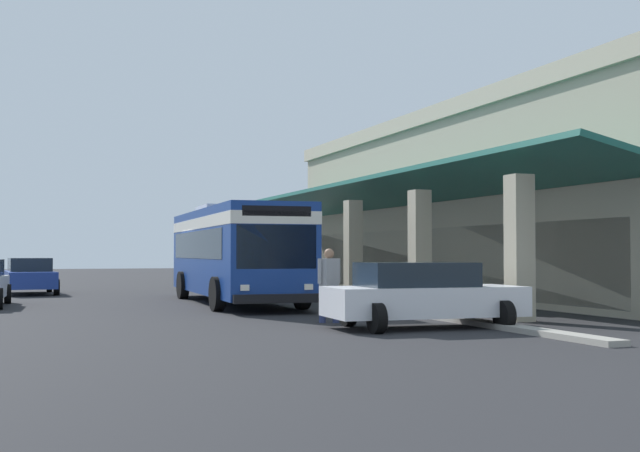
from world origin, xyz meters
name	(u,v)px	position (x,y,z in m)	size (l,w,h in m)	color
ground	(417,296)	(0.00, 8.00, 0.00)	(120.00, 120.00, 0.00)	#262628
curb_strip	(314,298)	(1.03, 3.36, 0.06)	(32.00, 0.50, 0.12)	#9E998E
plaza_building	(538,206)	(1.03, 12.98, 3.59)	(26.97, 13.87, 7.17)	#B2A88E
transit_bus	(234,248)	(2.12, 0.10, 1.85)	(11.30, 3.12, 3.34)	navy
parked_sedan_white	(422,294)	(12.46, 1.79, 0.75)	(2.58, 4.48, 1.47)	silver
parked_sedan_blue	(30,276)	(-6.57, -6.26, 0.75)	(4.50, 2.19, 1.47)	navy
pedestrian	(329,280)	(10.43, 0.34, 1.02)	(0.46, 0.67, 1.79)	navy
potted_palm	(277,272)	(-7.26, 4.51, 0.77)	(1.70, 1.66, 2.98)	#4C4742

